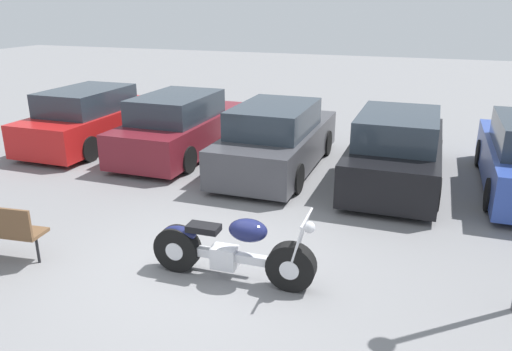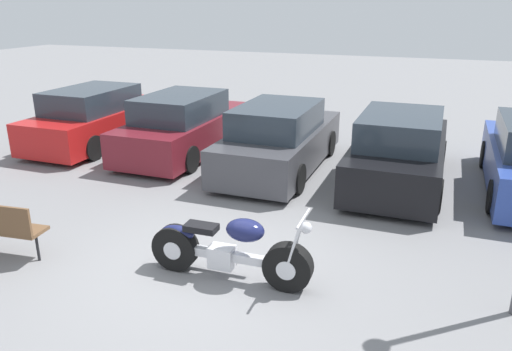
% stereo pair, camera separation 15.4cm
% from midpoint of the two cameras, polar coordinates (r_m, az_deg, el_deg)
% --- Properties ---
extents(ground_plane, '(60.00, 60.00, 0.00)m').
position_cam_midpoint_polar(ground_plane, '(7.16, -6.22, -10.53)').
color(ground_plane, slate).
extents(motorcycle, '(2.26, 0.62, 1.05)m').
position_cam_midpoint_polar(motorcycle, '(6.70, -3.53, -8.52)').
color(motorcycle, black).
rests_on(motorcycle, ground_plane).
extents(parked_car_red, '(1.79, 4.42, 1.48)m').
position_cam_midpoint_polar(parked_car_red, '(13.68, -18.40, 6.16)').
color(parked_car_red, red).
rests_on(parked_car_red, ground_plane).
extents(parked_car_maroon, '(1.79, 4.42, 1.48)m').
position_cam_midpoint_polar(parked_car_maroon, '(12.31, -8.86, 5.55)').
color(parked_car_maroon, maroon).
rests_on(parked_car_maroon, ground_plane).
extents(parked_car_dark_grey, '(1.79, 4.42, 1.48)m').
position_cam_midpoint_polar(parked_car_dark_grey, '(11.00, 2.02, 4.12)').
color(parked_car_dark_grey, '#3D3D42').
rests_on(parked_car_dark_grey, ground_plane).
extents(parked_car_black, '(1.79, 4.42, 1.48)m').
position_cam_midpoint_polar(parked_car_black, '(10.56, 15.36, 2.78)').
color(parked_car_black, black).
rests_on(parked_car_black, ground_plane).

